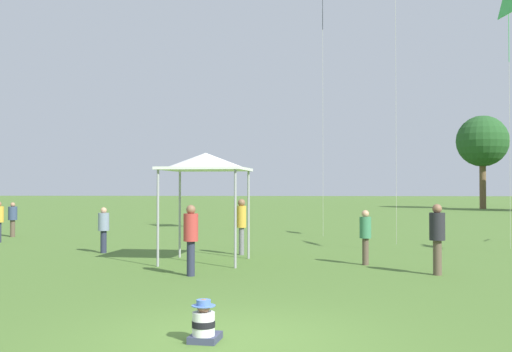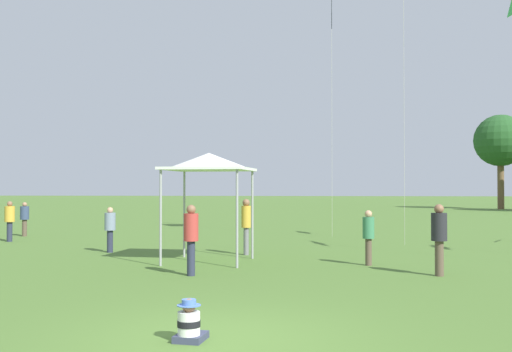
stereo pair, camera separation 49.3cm
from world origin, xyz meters
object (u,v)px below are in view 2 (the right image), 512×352
object	(u,v)px
person_standing_5	(10,218)
canopy_tent	(209,163)
person_standing_2	(246,221)
person_standing_3	(439,233)
person_standing_7	(25,216)
seated_toddler	(189,324)
person_standing_6	(110,226)
person_standing_4	(368,233)
person_standing_0	(191,233)
distant_tree_0	(500,141)

from	to	relation	value
person_standing_5	canopy_tent	distance (m)	11.11
person_standing_2	person_standing_3	xyz separation A→B (m)	(5.36, -4.11, -0.06)
person_standing_2	person_standing_7	bearing A→B (deg)	-107.59
seated_toddler	person_standing_6	size ratio (longest dim) A/B	0.40
person_standing_7	canopy_tent	size ratio (longest dim) A/B	0.48
person_standing_2	person_standing_4	size ratio (longest dim) A/B	1.17
person_standing_5	canopy_tent	size ratio (longest dim) A/B	0.51
person_standing_0	canopy_tent	size ratio (longest dim) A/B	0.55
person_standing_2	person_standing_3	bearing A→B (deg)	65.22
seated_toddler	person_standing_4	size ratio (longest dim) A/B	0.40
person_standing_5	person_standing_0	bearing A→B (deg)	-95.77
person_standing_3	person_standing_6	world-z (taller)	person_standing_3
person_standing_7	person_standing_5	bearing A→B (deg)	20.34
person_standing_3	person_standing_7	xyz separation A→B (m)	(-16.26, 10.49, -0.16)
person_standing_7	seated_toddler	bearing A→B (deg)	38.42
person_standing_0	canopy_tent	distance (m)	3.32
seated_toddler	person_standing_5	distance (m)	18.25
person_standing_2	person_standing_6	world-z (taller)	person_standing_2
person_standing_0	person_standing_3	world-z (taller)	person_standing_3
person_standing_2	person_standing_6	size ratio (longest dim) A/B	1.19
person_standing_4	person_standing_7	world-z (taller)	person_standing_4
person_standing_3	person_standing_5	world-z (taller)	person_standing_3
seated_toddler	person_standing_4	bearing A→B (deg)	76.86
person_standing_0	seated_toddler	bearing A→B (deg)	-68.40
person_standing_3	person_standing_5	bearing A→B (deg)	148.70
seated_toddler	person_standing_6	bearing A→B (deg)	122.02
person_standing_5	distant_tree_0	world-z (taller)	distant_tree_0
person_standing_5	distant_tree_0	distance (m)	51.00
seated_toddler	person_standing_5	xyz separation A→B (m)	(-10.73, 14.75, 0.71)
seated_toddler	person_standing_7	xyz separation A→B (m)	(-11.44, 17.38, 0.65)
person_standing_5	canopy_tent	bearing A→B (deg)	-85.32
distant_tree_0	person_standing_6	bearing A→B (deg)	-120.27
person_standing_4	canopy_tent	bearing A→B (deg)	44.62
person_standing_5	person_standing_6	xyz separation A→B (m)	(5.49, -3.49, -0.07)
person_standing_6	person_standing_5	bearing A→B (deg)	-1.38
person_standing_4	person_standing_6	distance (m)	8.82
distant_tree_0	person_standing_2	bearing A→B (deg)	-115.32
person_standing_3	canopy_tent	size ratio (longest dim) A/B	0.55
person_standing_2	person_standing_5	world-z (taller)	person_standing_2
person_standing_0	person_standing_4	size ratio (longest dim) A/B	1.14
person_standing_3	person_standing_5	xyz separation A→B (m)	(-15.54, 7.86, -0.09)
person_standing_0	person_standing_7	distance (m)	15.01
seated_toddler	person_standing_4	distance (m)	9.35
seated_toddler	person_standing_0	size ratio (longest dim) A/B	0.35
person_standing_5	person_standing_7	xyz separation A→B (m)	(-0.72, 2.63, -0.06)
person_standing_4	distant_tree_0	distance (m)	49.50
person_standing_0	person_standing_5	size ratio (longest dim) A/B	1.07
person_standing_0	person_standing_2	size ratio (longest dim) A/B	0.97
person_standing_3	person_standing_7	size ratio (longest dim) A/B	1.16
distant_tree_0	person_standing_0	bearing A→B (deg)	-113.93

